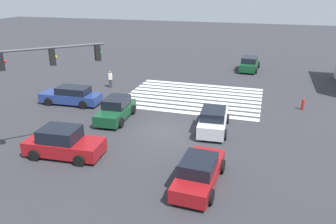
# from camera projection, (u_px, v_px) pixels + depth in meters

# --- Properties ---
(ground_plane) EXTENTS (141.53, 141.53, 0.00)m
(ground_plane) POSITION_uv_depth(u_px,v_px,m) (168.00, 131.00, 21.54)
(ground_plane) COLOR #333338
(crosswalk_markings) EXTENTS (11.43, 8.20, 0.01)m
(crosswalk_markings) POSITION_uv_depth(u_px,v_px,m) (193.00, 97.00, 28.25)
(crosswalk_markings) COLOR silver
(crosswalk_markings) RESTS_ON ground_plane
(traffic_signal_mast) EXTENTS (5.26, 5.26, 6.30)m
(traffic_signal_mast) POSITION_uv_depth(u_px,v_px,m) (13.00, 78.00, 16.04)
(traffic_signal_mast) COLOR #47474C
(traffic_signal_mast) RESTS_ON ground_plane
(car_1) EXTENTS (2.16, 4.44, 1.54)m
(car_1) POSITION_uv_depth(u_px,v_px,m) (213.00, 120.00, 21.51)
(car_1) COLOR silver
(car_1) RESTS_ON ground_plane
(car_2) EXTENTS (2.14, 4.26, 1.56)m
(car_2) POSITION_uv_depth(u_px,v_px,m) (116.00, 110.00, 23.31)
(car_2) COLOR #144728
(car_2) RESTS_ON ground_plane
(car_3) EXTENTS (4.43, 2.31, 1.65)m
(car_3) POSITION_uv_depth(u_px,v_px,m) (63.00, 143.00, 18.27)
(car_3) COLOR maroon
(car_3) RESTS_ON ground_plane
(car_4) EXTENTS (2.08, 4.49, 1.48)m
(car_4) POSITION_uv_depth(u_px,v_px,m) (199.00, 172.00, 15.56)
(car_4) COLOR maroon
(car_4) RESTS_ON ground_plane
(car_5) EXTENTS (2.21, 4.85, 1.58)m
(car_5) POSITION_uv_depth(u_px,v_px,m) (249.00, 64.00, 37.05)
(car_5) COLOR #144728
(car_5) RESTS_ON ground_plane
(car_6) EXTENTS (4.95, 2.09, 1.45)m
(car_6) POSITION_uv_depth(u_px,v_px,m) (71.00, 96.00, 26.36)
(car_6) COLOR navy
(car_6) RESTS_ON ground_plane
(pedestrian) EXTENTS (0.41, 0.41, 1.59)m
(pedestrian) POSITION_uv_depth(u_px,v_px,m) (110.00, 78.00, 30.60)
(pedestrian) COLOR #38383D
(pedestrian) RESTS_ON ground_plane
(fire_hydrant) EXTENTS (0.22, 0.22, 0.86)m
(fire_hydrant) POSITION_uv_depth(u_px,v_px,m) (303.00, 104.00, 25.20)
(fire_hydrant) COLOR red
(fire_hydrant) RESTS_ON ground_plane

